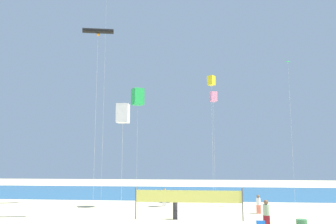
# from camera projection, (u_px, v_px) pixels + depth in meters

# --- Properties ---
(ocean_band) EXTENTS (120.00, 20.00, 0.01)m
(ocean_band) POSITION_uv_depth(u_px,v_px,m) (186.00, 192.00, 46.48)
(ocean_band) COLOR #28608C
(ocean_band) RESTS_ON ground
(beachgoer_sage_shirt) EXTENTS (0.42, 0.42, 1.83)m
(beachgoer_sage_shirt) POSITION_uv_depth(u_px,v_px,m) (266.00, 213.00, 22.26)
(beachgoer_sage_shirt) COLOR maroon
(beachgoer_sage_shirt) RESTS_ON ground
(beachgoer_white_shirt) EXTENTS (0.35, 0.35, 1.55)m
(beachgoer_white_shirt) POSITION_uv_depth(u_px,v_px,m) (258.00, 203.00, 28.31)
(beachgoer_white_shirt) COLOR #EA7260
(beachgoer_white_shirt) RESTS_ON ground
(beachgoer_charcoal_shirt) EXTENTS (0.35, 0.35, 1.55)m
(beachgoer_charcoal_shirt) POSITION_uv_depth(u_px,v_px,m) (175.00, 208.00, 25.60)
(beachgoer_charcoal_shirt) COLOR #2D2D33
(beachgoer_charcoal_shirt) RESTS_ON ground
(beachgoer_plum_shirt) EXTENTS (0.39, 0.39, 1.70)m
(beachgoer_plum_shirt) POSITION_uv_depth(u_px,v_px,m) (164.00, 197.00, 32.74)
(beachgoer_plum_shirt) COLOR white
(beachgoer_plum_shirt) RESTS_ON ground
(volleyball_net) EXTENTS (8.07, 0.12, 2.40)m
(volleyball_net) POSITION_uv_depth(u_px,v_px,m) (188.00, 198.00, 25.35)
(volleyball_net) COLOR #4C4C51
(volleyball_net) RESTS_ON ground
(kite_white_box) EXTENTS (0.80, 0.80, 8.14)m
(kite_white_box) POSITION_uv_depth(u_px,v_px,m) (123.00, 113.00, 22.49)
(kite_white_box) COLOR silver
(kite_white_box) RESTS_ON ground
(kite_green_box) EXTENTS (1.37, 1.37, 11.28)m
(kite_green_box) POSITION_uv_depth(u_px,v_px,m) (138.00, 97.00, 32.72)
(kite_green_box) COLOR silver
(kite_green_box) RESTS_ON ground
(kite_yellow_box) EXTENTS (0.82, 0.82, 12.56)m
(kite_yellow_box) POSITION_uv_depth(u_px,v_px,m) (211.00, 81.00, 32.90)
(kite_yellow_box) COLOR silver
(kite_yellow_box) RESTS_ON ground
(kite_green_diamond) EXTENTS (0.52, 0.52, 14.08)m
(kite_green_diamond) POSITION_uv_depth(u_px,v_px,m) (288.00, 71.00, 32.95)
(kite_green_diamond) COLOR silver
(kite_green_diamond) RESTS_ON ground
(kite_black_tube) EXTENTS (2.48, 0.90, 14.91)m
(kite_black_tube) POSITION_uv_depth(u_px,v_px,m) (98.00, 32.00, 27.16)
(kite_black_tube) COLOR silver
(kite_black_tube) RESTS_ON ground
(kite_pink_box) EXTENTS (0.85, 0.85, 11.60)m
(kite_pink_box) POSITION_uv_depth(u_px,v_px,m) (213.00, 97.00, 35.85)
(kite_pink_box) COLOR silver
(kite_pink_box) RESTS_ON ground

